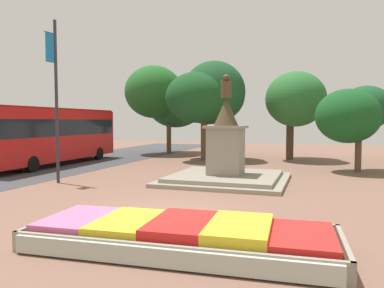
# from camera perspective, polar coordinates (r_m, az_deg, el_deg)

# --- Properties ---
(ground_plane) EXTENTS (74.17, 74.17, 0.00)m
(ground_plane) POSITION_cam_1_polar(r_m,az_deg,el_deg) (11.69, -4.16, -10.49)
(ground_plane) COLOR brown
(flower_planter) EXTENTS (7.02, 2.95, 0.65)m
(flower_planter) POSITION_cam_1_polar(r_m,az_deg,el_deg) (8.53, -1.62, -13.87)
(flower_planter) COLOR #38281C
(flower_planter) RESTS_ON ground_plane
(statue_monument) EXTENTS (5.58, 5.58, 4.98)m
(statue_monument) POSITION_cam_1_polar(r_m,az_deg,el_deg) (17.56, 5.18, -2.59)
(statue_monument) COLOR gray
(statue_monument) RESTS_ON ground_plane
(banner_pole) EXTENTS (0.20, 0.66, 7.33)m
(banner_pole) POSITION_cam_1_polar(r_m,az_deg,el_deg) (18.05, -20.02, 6.59)
(banner_pole) COLOR #2D2D33
(banner_pole) RESTS_ON ground_plane
(city_bus) EXTENTS (2.91, 11.82, 3.63)m
(city_bus) POSITION_cam_1_polar(r_m,az_deg,el_deg) (25.53, -20.63, 1.62)
(city_bus) COLOR red
(city_bus) RESTS_ON ground_plane
(park_tree_far_left) EXTENTS (4.25, 5.43, 6.34)m
(park_tree_far_left) POSITION_cam_1_polar(r_m,az_deg,el_deg) (28.30, 15.44, 6.51)
(park_tree_far_left) COLOR #4C3823
(park_tree_far_left) RESTS_ON ground_plane
(park_tree_far_right) EXTENTS (5.55, 6.19, 7.08)m
(park_tree_far_right) POSITION_cam_1_polar(r_m,az_deg,el_deg) (27.10, 2.38, 7.41)
(park_tree_far_right) COLOR brown
(park_tree_far_right) RESTS_ON ground_plane
(park_tree_mid_canopy) EXTENTS (4.14, 4.17, 4.81)m
(park_tree_mid_canopy) POSITION_cam_1_polar(r_m,az_deg,el_deg) (22.63, 23.53, 4.34)
(park_tree_mid_canopy) COLOR brown
(park_tree_mid_canopy) RESTS_ON ground_plane
(park_tree_distant) EXTENTS (6.30, 6.85, 7.50)m
(park_tree_distant) POSITION_cam_1_polar(r_m,az_deg,el_deg) (32.71, -4.10, 7.05)
(park_tree_distant) COLOR brown
(park_tree_distant) RESTS_ON ground_plane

